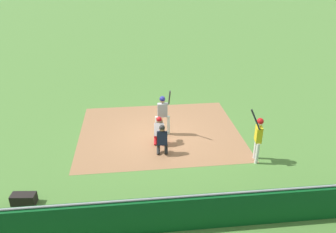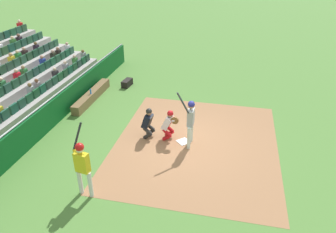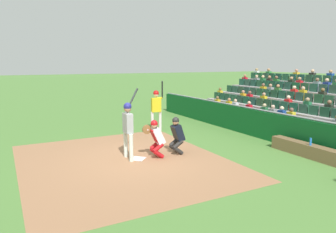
{
  "view_description": "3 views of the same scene",
  "coord_description": "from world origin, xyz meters",
  "px_view_note": "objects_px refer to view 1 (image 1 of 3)",
  "views": [
    {
      "loc": [
        -1.09,
        -12.96,
        7.17
      ],
      "look_at": [
        0.32,
        -0.3,
        1.14
      ],
      "focal_mm": 34.94,
      "sensor_mm": 36.0,
      "label": 1
    },
    {
      "loc": [
        10.29,
        1.72,
        6.77
      ],
      "look_at": [
        0.51,
        -0.51,
        1.34
      ],
      "focal_mm": 33.8,
      "sensor_mm": 36.0,
      "label": 2
    },
    {
      "loc": [
        -9.18,
        3.7,
        3.1
      ],
      "look_at": [
        0.09,
        -1.16,
        1.31
      ],
      "focal_mm": 33.5,
      "sensor_mm": 36.0,
      "label": 3
    }
  ],
  "objects_px": {
    "home_plate_umpire": "(162,138)",
    "water_bottle_on_bench": "(91,206)",
    "dugout_bench": "(84,217)",
    "home_plate_marker": "(160,136)",
    "catcher_crouching": "(159,129)",
    "batter_at_plate": "(163,111)",
    "on_deck_batter": "(258,135)",
    "equipment_duffel_bag": "(24,199)"
  },
  "relations": [
    {
      "from": "water_bottle_on_bench",
      "to": "on_deck_batter",
      "type": "xyz_separation_m",
      "value": [
        6.12,
        2.65,
        0.62
      ]
    },
    {
      "from": "catcher_crouching",
      "to": "dugout_bench",
      "type": "distance_m",
      "value": 5.28
    },
    {
      "from": "home_plate_marker",
      "to": "water_bottle_on_bench",
      "type": "distance_m",
      "value": 5.67
    },
    {
      "from": "home_plate_umpire",
      "to": "equipment_duffel_bag",
      "type": "distance_m",
      "value": 5.47
    },
    {
      "from": "home_plate_marker",
      "to": "equipment_duffel_bag",
      "type": "relative_size",
      "value": 0.56
    },
    {
      "from": "catcher_crouching",
      "to": "home_plate_umpire",
      "type": "xyz_separation_m",
      "value": [
        0.04,
        -0.81,
        -0.0
      ]
    },
    {
      "from": "water_bottle_on_bench",
      "to": "equipment_duffel_bag",
      "type": "height_order",
      "value": "water_bottle_on_bench"
    },
    {
      "from": "batter_at_plate",
      "to": "water_bottle_on_bench",
      "type": "distance_m",
      "value": 5.98
    },
    {
      "from": "water_bottle_on_bench",
      "to": "home_plate_marker",
      "type": "bearing_deg",
      "value": 63.26
    },
    {
      "from": "dugout_bench",
      "to": "on_deck_batter",
      "type": "bearing_deg",
      "value": 23.32
    },
    {
      "from": "home_plate_marker",
      "to": "equipment_duffel_bag",
      "type": "xyz_separation_m",
      "value": [
        -4.83,
        -4.01,
        0.16
      ]
    },
    {
      "from": "dugout_bench",
      "to": "batter_at_plate",
      "type": "bearing_deg",
      "value": 61.54
    },
    {
      "from": "batter_at_plate",
      "to": "catcher_crouching",
      "type": "bearing_deg",
      "value": -104.78
    },
    {
      "from": "home_plate_marker",
      "to": "catcher_crouching",
      "type": "xyz_separation_m",
      "value": [
        -0.09,
        -0.61,
        0.7
      ]
    },
    {
      "from": "water_bottle_on_bench",
      "to": "on_deck_batter",
      "type": "relative_size",
      "value": 0.1
    },
    {
      "from": "catcher_crouching",
      "to": "home_plate_umpire",
      "type": "relative_size",
      "value": 0.98
    },
    {
      "from": "batter_at_plate",
      "to": "water_bottle_on_bench",
      "type": "bearing_deg",
      "value": -116.82
    },
    {
      "from": "catcher_crouching",
      "to": "water_bottle_on_bench",
      "type": "height_order",
      "value": "catcher_crouching"
    },
    {
      "from": "home_plate_marker",
      "to": "dugout_bench",
      "type": "distance_m",
      "value": 5.84
    },
    {
      "from": "home_plate_marker",
      "to": "equipment_duffel_bag",
      "type": "distance_m",
      "value": 6.28
    },
    {
      "from": "on_deck_batter",
      "to": "water_bottle_on_bench",
      "type": "bearing_deg",
      "value": -156.54
    },
    {
      "from": "dugout_bench",
      "to": "equipment_duffel_bag",
      "type": "xyz_separation_m",
      "value": [
        -2.05,
        1.12,
        -0.04
      ]
    },
    {
      "from": "on_deck_batter",
      "to": "equipment_duffel_bag",
      "type": "bearing_deg",
      "value": -169.07
    },
    {
      "from": "home_plate_umpire",
      "to": "on_deck_batter",
      "type": "relative_size",
      "value": 0.56
    },
    {
      "from": "home_plate_marker",
      "to": "catcher_crouching",
      "type": "distance_m",
      "value": 0.93
    },
    {
      "from": "catcher_crouching",
      "to": "on_deck_batter",
      "type": "distance_m",
      "value": 4.1
    },
    {
      "from": "home_plate_marker",
      "to": "catcher_crouching",
      "type": "height_order",
      "value": "catcher_crouching"
    },
    {
      "from": "batter_at_plate",
      "to": "water_bottle_on_bench",
      "type": "relative_size",
      "value": 9.43
    },
    {
      "from": "equipment_duffel_bag",
      "to": "home_plate_umpire",
      "type": "bearing_deg",
      "value": 33.98
    },
    {
      "from": "batter_at_plate",
      "to": "catcher_crouching",
      "type": "xyz_separation_m",
      "value": [
        -0.23,
        -0.88,
        -0.45
      ]
    },
    {
      "from": "batter_at_plate",
      "to": "on_deck_batter",
      "type": "height_order",
      "value": "on_deck_batter"
    },
    {
      "from": "catcher_crouching",
      "to": "batter_at_plate",
      "type": "bearing_deg",
      "value": 75.22
    },
    {
      "from": "batter_at_plate",
      "to": "equipment_duffel_bag",
      "type": "xyz_separation_m",
      "value": [
        -4.98,
        -4.28,
        -0.99
      ]
    },
    {
      "from": "dugout_bench",
      "to": "equipment_duffel_bag",
      "type": "distance_m",
      "value": 2.34
    },
    {
      "from": "dugout_bench",
      "to": "water_bottle_on_bench",
      "type": "height_order",
      "value": "water_bottle_on_bench"
    },
    {
      "from": "batter_at_plate",
      "to": "dugout_bench",
      "type": "height_order",
      "value": "batter_at_plate"
    },
    {
      "from": "home_plate_marker",
      "to": "home_plate_umpire",
      "type": "relative_size",
      "value": 0.34
    },
    {
      "from": "catcher_crouching",
      "to": "equipment_duffel_bag",
      "type": "bearing_deg",
      "value": -144.36
    },
    {
      "from": "equipment_duffel_bag",
      "to": "home_plate_marker",
      "type": "bearing_deg",
      "value": 45.3
    },
    {
      "from": "home_plate_marker",
      "to": "equipment_duffel_bag",
      "type": "height_order",
      "value": "equipment_duffel_bag"
    },
    {
      "from": "dugout_bench",
      "to": "home_plate_umpire",
      "type": "bearing_deg",
      "value": 53.54
    },
    {
      "from": "home_plate_umpire",
      "to": "water_bottle_on_bench",
      "type": "xyz_separation_m",
      "value": [
        -2.49,
        -3.62,
        -0.15
      ]
    }
  ]
}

